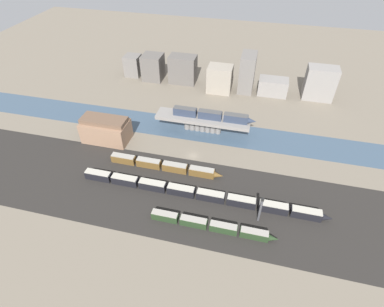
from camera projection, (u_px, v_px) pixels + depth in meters
name	position (u px, v px, depth m)	size (l,w,h in m)	color
ground_plane	(193.00, 156.00, 134.76)	(400.00, 400.00, 0.00)	#756B5B
railbed_yard	(179.00, 195.00, 117.07)	(280.00, 42.00, 0.01)	#282623
river_water	(202.00, 131.00, 149.32)	(320.00, 18.30, 0.01)	#3D5166
bridge	(203.00, 121.00, 145.61)	(45.81, 9.21, 7.77)	gray
train_on_bridge	(213.00, 115.00, 142.05)	(39.88, 3.11, 4.20)	#2D384C
train_yard_near	(212.00, 226.00, 104.14)	(44.84, 2.63, 3.43)	#23381E
train_yard_mid	(199.00, 194.00, 115.00)	(96.64, 3.14, 3.79)	black
train_yard_far	(165.00, 166.00, 127.03)	(49.27, 2.96, 3.79)	brown
warehouse_building	(106.00, 129.00, 140.34)	(21.48, 12.03, 11.98)	#937056
signal_tower	(260.00, 210.00, 104.12)	(1.00, 0.86, 11.81)	#4C4C51
city_block_far_left	(133.00, 66.00, 191.63)	(9.56, 9.45, 13.08)	slate
city_block_left	(153.00, 67.00, 186.86)	(12.22, 11.86, 15.59)	#605B56
city_block_center	(183.00, 69.00, 183.13)	(16.16, 10.21, 16.72)	#605B56
city_block_right	(220.00, 79.00, 174.93)	(14.09, 10.93, 15.41)	gray
city_block_far_right	(247.00, 73.00, 174.37)	(8.44, 15.33, 21.65)	slate
city_block_tall	(273.00, 87.00, 174.17)	(16.58, 10.04, 9.37)	gray
city_block_low	(320.00, 83.00, 167.51)	(16.45, 9.93, 18.68)	gray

